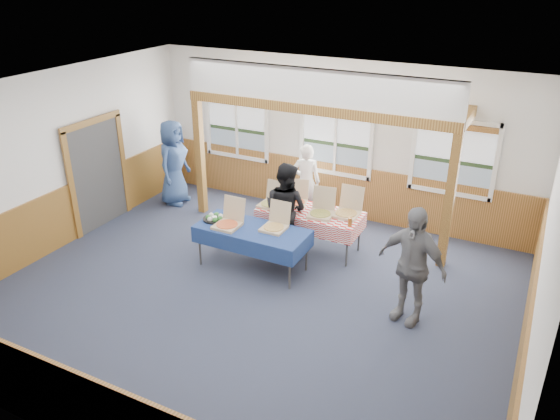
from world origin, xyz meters
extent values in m
plane|color=#262C3E|center=(0.00, 0.00, 0.00)|extent=(8.00, 8.00, 0.00)
plane|color=white|center=(0.00, 0.00, 3.20)|extent=(8.00, 8.00, 0.00)
plane|color=silver|center=(0.00, 3.50, 1.60)|extent=(8.00, 0.00, 8.00)
plane|color=silver|center=(0.00, -3.50, 1.60)|extent=(8.00, 0.00, 8.00)
plane|color=silver|center=(-4.00, 0.00, 1.60)|extent=(0.00, 8.00, 8.00)
plane|color=silver|center=(4.00, 0.00, 1.60)|extent=(0.00, 8.00, 8.00)
cube|color=brown|center=(0.00, 3.48, 0.55)|extent=(7.98, 0.05, 1.10)
cube|color=brown|center=(0.00, -3.48, 0.55)|extent=(7.98, 0.05, 1.10)
cube|color=brown|center=(-3.98, 0.00, 0.55)|extent=(0.05, 6.98, 1.10)
cube|color=brown|center=(3.98, 0.00, 0.55)|extent=(0.05, 6.98, 1.10)
cube|color=#373737|center=(-3.96, 0.90, 1.05)|extent=(0.06, 1.30, 2.10)
cube|color=white|center=(-2.30, 3.44, 0.91)|extent=(1.52, 0.05, 0.08)
cube|color=white|center=(-2.30, 3.44, 2.29)|extent=(1.52, 0.05, 0.08)
cube|color=white|center=(-3.04, 3.44, 1.60)|extent=(0.08, 0.05, 1.46)
cube|color=white|center=(-1.56, 3.44, 1.60)|extent=(0.08, 0.05, 1.46)
cube|color=white|center=(-2.30, 3.44, 1.60)|extent=(0.05, 0.05, 1.30)
cube|color=gray|center=(-2.30, 3.48, 1.21)|extent=(1.40, 0.02, 0.52)
cube|color=#21351A|center=(-2.30, 3.48, 1.51)|extent=(1.40, 0.02, 0.08)
cube|color=silver|center=(-2.30, 3.48, 1.90)|extent=(1.40, 0.02, 0.70)
cube|color=brown|center=(-2.30, 3.42, 2.19)|extent=(1.40, 0.07, 0.10)
cube|color=white|center=(0.00, 3.44, 0.91)|extent=(1.52, 0.05, 0.08)
cube|color=white|center=(0.00, 3.44, 2.29)|extent=(1.52, 0.05, 0.08)
cube|color=white|center=(-0.74, 3.44, 1.60)|extent=(0.08, 0.05, 1.46)
cube|color=white|center=(0.74, 3.44, 1.60)|extent=(0.08, 0.05, 1.46)
cube|color=white|center=(0.00, 3.44, 1.60)|extent=(0.05, 0.05, 1.30)
cube|color=gray|center=(0.00, 3.48, 1.21)|extent=(1.40, 0.02, 0.52)
cube|color=#21351A|center=(0.00, 3.48, 1.51)|extent=(1.40, 0.02, 0.08)
cube|color=silver|center=(0.00, 3.48, 1.90)|extent=(1.40, 0.02, 0.70)
cube|color=brown|center=(0.00, 3.42, 2.19)|extent=(1.40, 0.07, 0.10)
cube|color=white|center=(2.30, 3.44, 0.91)|extent=(1.52, 0.05, 0.08)
cube|color=white|center=(2.30, 3.44, 2.29)|extent=(1.52, 0.05, 0.08)
cube|color=white|center=(1.56, 3.44, 1.60)|extent=(0.08, 0.05, 1.46)
cube|color=white|center=(3.04, 3.44, 1.60)|extent=(0.08, 0.05, 1.46)
cube|color=white|center=(2.30, 3.44, 1.60)|extent=(0.05, 0.05, 1.30)
cube|color=gray|center=(2.30, 3.48, 1.21)|extent=(1.40, 0.02, 0.52)
cube|color=#21351A|center=(2.30, 3.48, 1.51)|extent=(1.40, 0.02, 0.08)
cube|color=silver|center=(2.30, 3.48, 1.90)|extent=(1.40, 0.02, 0.70)
cube|color=brown|center=(2.30, 3.42, 2.19)|extent=(1.40, 0.07, 0.10)
cube|color=brown|center=(-2.50, 2.30, 1.20)|extent=(0.15, 0.15, 2.40)
cube|color=brown|center=(2.50, 2.30, 1.20)|extent=(0.15, 0.15, 2.40)
cube|color=brown|center=(0.00, 2.30, 2.49)|extent=(5.15, 0.18, 0.18)
cylinder|color=#373737|center=(-1.27, 0.41, 0.36)|extent=(0.04, 0.04, 0.73)
cylinder|color=#373737|center=(-1.27, 1.06, 0.36)|extent=(0.04, 0.04, 0.73)
cylinder|color=#373737|center=(0.47, 0.41, 0.36)|extent=(0.04, 0.04, 0.73)
cylinder|color=#373737|center=(0.47, 1.06, 0.36)|extent=(0.04, 0.04, 0.73)
cube|color=#373737|center=(-0.40, 0.73, 0.73)|extent=(2.01, 1.40, 0.03)
cube|color=navy|center=(-0.40, 0.73, 0.75)|extent=(2.09, 1.48, 0.01)
cube|color=navy|center=(-0.40, 0.32, 0.61)|extent=(1.79, 0.71, 0.28)
cube|color=navy|center=(-0.40, 1.15, 0.61)|extent=(1.79, 0.71, 0.28)
cylinder|color=#373737|center=(-0.65, 1.50, 0.36)|extent=(0.04, 0.04, 0.73)
cylinder|color=#373737|center=(-0.65, 2.14, 0.36)|extent=(0.04, 0.04, 0.73)
cylinder|color=#373737|center=(1.04, 1.50, 0.36)|extent=(0.04, 0.04, 0.73)
cylinder|color=#373737|center=(1.04, 2.14, 0.36)|extent=(0.04, 0.04, 0.73)
cube|color=#373737|center=(0.19, 1.82, 0.73)|extent=(1.94, 1.19, 0.03)
cube|color=#B31213|center=(0.19, 1.82, 0.75)|extent=(2.02, 1.26, 0.01)
cube|color=#B31213|center=(0.19, 1.41, 0.61)|extent=(1.81, 0.48, 0.28)
cube|color=#B31213|center=(0.19, 2.23, 0.61)|extent=(1.81, 0.48, 0.28)
cube|color=tan|center=(-0.80, 0.58, 0.78)|extent=(0.42, 0.42, 0.05)
cylinder|color=orange|center=(-0.80, 0.58, 0.81)|extent=(0.37, 0.37, 0.01)
cube|color=tan|center=(-0.80, 0.83, 1.01)|extent=(0.41, 0.10, 0.41)
cube|color=tan|center=(-0.05, 0.85, 0.78)|extent=(0.39, 0.39, 0.04)
cylinder|color=#D8BF64|center=(-0.05, 0.85, 0.81)|extent=(0.34, 0.34, 0.01)
cube|color=tan|center=(-0.05, 1.09, 0.99)|extent=(0.39, 0.09, 0.38)
cube|color=tan|center=(-0.56, 1.68, 0.78)|extent=(0.39, 0.39, 0.04)
cylinder|color=gold|center=(-0.56, 1.68, 0.81)|extent=(0.34, 0.34, 0.01)
cube|color=tan|center=(-0.55, 1.91, 0.98)|extent=(0.38, 0.10, 0.37)
cube|color=tan|center=(-0.16, 1.97, 0.78)|extent=(0.45, 0.45, 0.04)
cylinder|color=orange|center=(-0.16, 1.97, 0.81)|extent=(0.39, 0.39, 0.01)
cube|color=tan|center=(-0.21, 2.19, 0.98)|extent=(0.38, 0.17, 0.36)
cube|color=tan|center=(0.44, 1.70, 0.78)|extent=(0.47, 0.47, 0.05)
cylinder|color=gold|center=(0.44, 1.70, 0.81)|extent=(0.41, 0.41, 0.01)
cube|color=tan|center=(0.40, 1.95, 1.01)|extent=(0.42, 0.16, 0.41)
cube|color=tan|center=(0.84, 1.92, 0.78)|extent=(0.43, 0.43, 0.05)
cylinder|color=#D8BF64|center=(0.84, 1.92, 0.81)|extent=(0.38, 0.38, 0.01)
cube|color=tan|center=(0.84, 2.18, 1.02)|extent=(0.43, 0.10, 0.42)
cylinder|color=black|center=(-1.15, 0.73, 0.77)|extent=(0.40, 0.40, 0.03)
cylinder|color=silver|center=(-1.15, 0.73, 0.80)|extent=(0.09, 0.09, 0.04)
sphere|color=#2E6C29|center=(-1.04, 0.73, 0.80)|extent=(0.09, 0.09, 0.09)
sphere|color=beige|center=(-1.08, 0.82, 0.80)|extent=(0.09, 0.09, 0.09)
sphere|color=#2E6C29|center=(-1.17, 0.84, 0.80)|extent=(0.09, 0.09, 0.09)
sphere|color=beige|center=(-1.25, 0.78, 0.80)|extent=(0.09, 0.09, 0.09)
sphere|color=#2E6C29|center=(-1.25, 0.68, 0.80)|extent=(0.09, 0.09, 0.09)
sphere|color=beige|center=(-1.17, 0.62, 0.80)|extent=(0.09, 0.09, 0.09)
sphere|color=#2E6C29|center=(-1.08, 0.65, 0.80)|extent=(0.09, 0.09, 0.09)
cylinder|color=brown|center=(1.04, 1.57, 0.83)|extent=(0.07, 0.07, 0.15)
imported|color=silver|center=(-0.42, 2.98, 0.80)|extent=(0.68, 0.57, 1.59)
imported|color=black|center=(-0.14, 1.48, 0.86)|extent=(0.94, 0.79, 1.73)
imported|color=#314C7C|center=(-3.29, 2.43, 0.93)|extent=(0.69, 0.96, 1.85)
imported|color=slate|center=(2.37, 0.48, 0.91)|extent=(1.15, 0.71, 1.82)
camera|label=1|loc=(3.75, -6.39, 4.88)|focal=35.00mm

